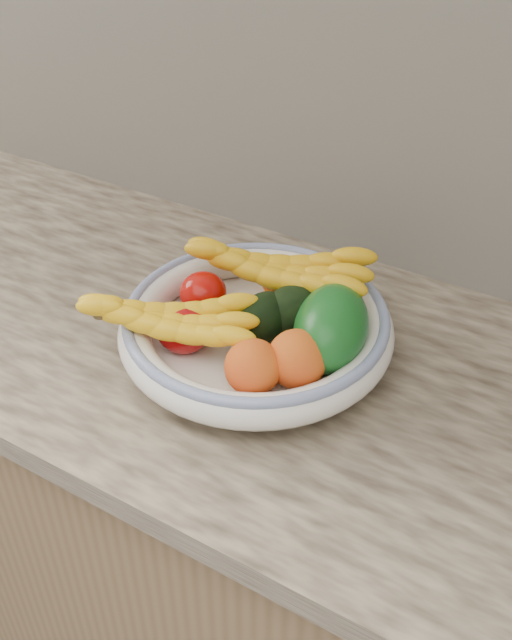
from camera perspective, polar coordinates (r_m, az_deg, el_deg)
The scene contains 13 objects.
kitchen_counter at distance 1.38m, azimuth 0.56°, elevation -16.11°, with size 2.44×0.66×1.40m.
fruit_bowl at distance 1.01m, azimuth -0.00°, elevation -0.52°, with size 0.39×0.39×0.08m.
clementine_back_left at distance 1.09m, azimuth 1.98°, elevation 3.08°, with size 0.06×0.06×0.05m, color #F46105.
clementine_back_right at distance 1.07m, azimuth 4.41°, elevation 2.13°, with size 0.05×0.05×0.05m, color orange.
tomato_left at distance 1.06m, azimuth -4.25°, elevation 2.17°, with size 0.07×0.07×0.06m, color #B10C07.
tomato_near_left at distance 0.99m, azimuth -5.79°, elevation -0.63°, with size 0.08×0.08×0.07m, color #A4080A.
avocado_center at distance 1.00m, azimuth 0.52°, elevation 0.18°, with size 0.07×0.10×0.07m, color black.
avocado_right at distance 1.02m, azimuth 3.28°, elevation 0.89°, with size 0.08×0.11×0.08m, color black.
green_mango at distance 0.97m, azimuth 6.01°, elevation -0.64°, with size 0.10×0.15×0.11m, color #0E4D15.
peach_front at distance 0.92m, azimuth -0.24°, elevation -3.79°, with size 0.07×0.07×0.07m, color orange.
peach_right at distance 0.93m, azimuth 3.30°, elevation -3.13°, with size 0.08×0.08×0.08m, color orange.
banana_bunch_back at distance 1.05m, azimuth 1.66°, elevation 3.70°, with size 0.30×0.11×0.08m, color gold, non-canonical shape.
banana_bunch_front at distance 0.97m, azimuth -6.99°, elevation -0.29°, with size 0.26×0.11×0.07m, color yellow, non-canonical shape.
Camera 1 is at (0.41, 0.97, 1.57)m, focal length 40.00 mm.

